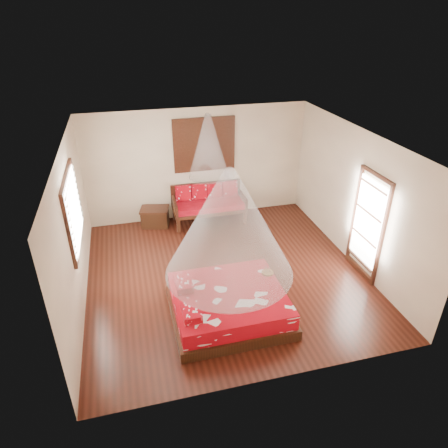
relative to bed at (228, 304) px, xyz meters
The scene contains 10 objects.
room 1.72m from the bed, 77.35° to the left, with size 5.54×5.54×2.84m.
bed is the anchor object (origin of this frame).
daybed 3.66m from the bed, 82.84° to the left, with size 1.80×0.80×0.95m.
storage_chest 3.80m from the bed, 103.64° to the left, with size 0.78×0.65×0.47m.
shutter_panel 4.31m from the bed, 83.44° to the left, with size 1.52×0.06×1.32m.
window_left 3.18m from the bed, 149.30° to the left, with size 0.10×1.74×1.34m.
glazed_door 3.17m from the bed, 12.12° to the left, with size 0.08×1.02×2.16m.
wine_tray 0.98m from the bed, 23.62° to the left, with size 0.22×0.22×0.18m.
mosquito_net_main 1.60m from the bed, ahead, with size 2.12×2.12×1.80m, color white.
mosquito_net_daybed 3.93m from the bed, 82.58° to the left, with size 0.97×0.97×1.50m, color white.
Camera 1 is at (-1.71, -6.53, 4.82)m, focal length 32.00 mm.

